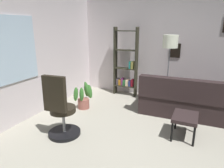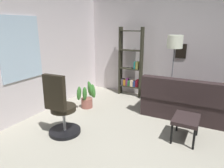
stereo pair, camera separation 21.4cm
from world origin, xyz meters
name	(u,v)px [view 1 (the left image)]	position (x,y,z in m)	size (l,w,h in m)	color
ground_plane	(152,162)	(0.00, 0.00, -0.05)	(5.39, 5.33, 0.10)	#A49F8F
wall_back_with_windows	(8,57)	(-0.02, 2.71, 1.32)	(5.39, 0.12, 2.62)	silver
wall_right_with_frames	(183,49)	(2.74, -0.01, 1.31)	(0.12, 5.33, 2.62)	silver
couch	(192,100)	(1.98, -0.38, 0.29)	(1.64, 1.95, 0.86)	#2B2020
footstool	(185,118)	(0.83, -0.34, 0.35)	(0.53, 0.40, 0.41)	#2B2020
office_chair	(61,113)	(-0.03, 1.59, 0.44)	(0.56, 0.56, 1.12)	black
bookshelf	(126,66)	(2.48, 1.37, 0.80)	(0.18, 0.64, 1.83)	#2A291D
floor_lamp	(170,48)	(2.09, 0.20, 1.39)	(0.33, 0.33, 1.67)	slate
potted_plant	(84,97)	(1.19, 1.91, 0.26)	(0.49, 0.37, 0.64)	#925348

